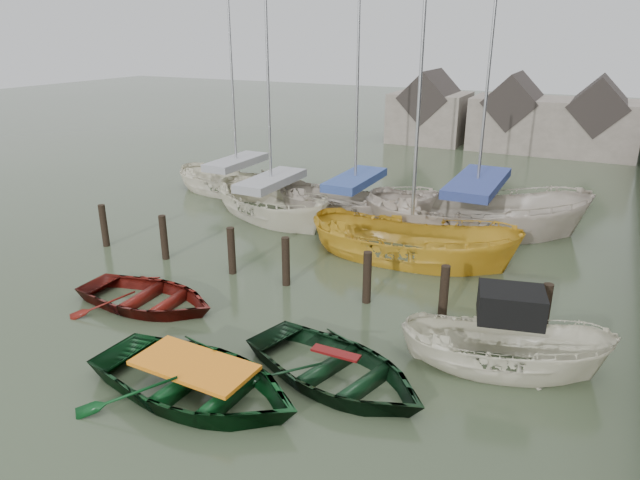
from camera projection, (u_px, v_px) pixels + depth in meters
The scene contains 12 objects.
ground at pixel (266, 345), 12.83m from camera, with size 120.00×120.00×0.00m, color #2C3823.
mooring_pilings at pixel (289, 269), 15.64m from camera, with size 13.72×0.22×1.80m.
far_sheds at pixel (510, 116), 33.63m from camera, with size 14.00×4.08×4.39m.
rowboat_red at pixel (148, 306), 14.61m from camera, with size 2.76×3.86×0.80m, color #4F100B.
rowboat_green at pixel (197, 396), 11.04m from camera, with size 3.24×4.54×0.94m, color black.
rowboat_dkgreen at pixel (335, 381), 11.49m from camera, with size 2.96×4.14×0.86m, color black.
motorboat at pixel (502, 364), 11.91m from camera, with size 4.50×2.52×2.54m.
sailboat_a at pixel (272, 215), 21.57m from camera, with size 6.52×4.59×11.78m.
sailboat_b at pixel (355, 215), 21.62m from camera, with size 6.38×2.84×11.75m.
sailboat_c at pixel (410, 257), 17.72m from camera, with size 6.65×2.62×9.85m.
sailboat_d at pixel (473, 229), 20.08m from camera, with size 8.18×5.02×11.55m.
sailboat_e at pixel (238, 192), 24.66m from camera, with size 6.06×2.48×10.44m.
Camera 1 is at (6.12, -9.48, 6.66)m, focal length 32.00 mm.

